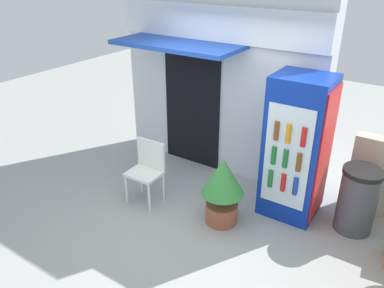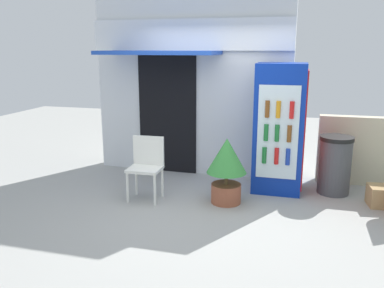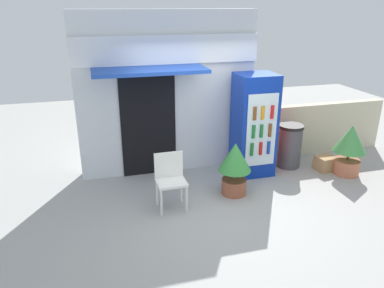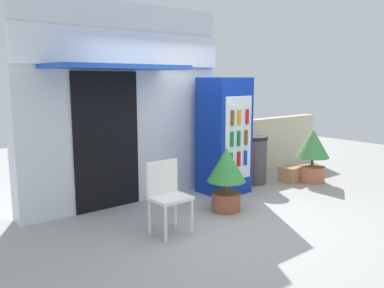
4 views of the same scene
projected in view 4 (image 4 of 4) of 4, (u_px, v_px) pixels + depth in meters
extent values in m
plane|color=#A3A39E|center=(224.00, 222.00, 5.36)|extent=(16.00, 16.00, 0.00)
cube|color=silver|center=(124.00, 105.00, 6.09)|extent=(3.35, 0.34, 3.02)
cube|color=white|center=(129.00, 49.00, 5.79)|extent=(3.35, 0.08, 0.50)
cube|color=#1E47B2|center=(118.00, 67.00, 5.30)|extent=(1.89, 0.83, 0.06)
cube|color=black|center=(107.00, 141.00, 5.78)|extent=(1.02, 0.03, 2.02)
cube|color=#0C2D9E|center=(224.00, 136.00, 6.64)|extent=(0.72, 0.64, 1.93)
cube|color=silver|center=(238.00, 138.00, 6.38)|extent=(0.58, 0.02, 1.35)
cube|color=red|center=(239.00, 134.00, 6.87)|extent=(0.02, 0.58, 1.74)
cylinder|color=#196B2D|center=(231.00, 160.00, 6.31)|extent=(0.06, 0.06, 0.24)
cylinder|color=red|center=(239.00, 159.00, 6.42)|extent=(0.06, 0.06, 0.24)
cylinder|color=#1938A5|center=(245.00, 158.00, 6.52)|extent=(0.06, 0.06, 0.24)
cylinder|color=#196B2D|center=(232.00, 139.00, 6.27)|extent=(0.06, 0.06, 0.24)
cylinder|color=#196B2D|center=(239.00, 138.00, 6.36)|extent=(0.06, 0.06, 0.24)
cylinder|color=brown|center=(246.00, 137.00, 6.47)|extent=(0.06, 0.06, 0.24)
cylinder|color=brown|center=(232.00, 118.00, 6.21)|extent=(0.06, 0.06, 0.24)
cylinder|color=orange|center=(239.00, 117.00, 6.31)|extent=(0.06, 0.06, 0.24)
cylinder|color=red|center=(247.00, 117.00, 6.42)|extent=(0.06, 0.06, 0.24)
cylinder|color=white|center=(166.00, 225.00, 4.66)|extent=(0.04, 0.04, 0.44)
cylinder|color=white|center=(192.00, 217.00, 4.92)|extent=(0.04, 0.04, 0.44)
cylinder|color=white|center=(150.00, 217.00, 4.91)|extent=(0.04, 0.04, 0.44)
cylinder|color=white|center=(175.00, 210.00, 5.17)|extent=(0.04, 0.04, 0.44)
cube|color=white|center=(171.00, 198.00, 4.88)|extent=(0.47, 0.40, 0.04)
cube|color=white|center=(162.00, 177.00, 4.97)|extent=(0.46, 0.05, 0.43)
cylinder|color=#995138|center=(226.00, 202.00, 5.80)|extent=(0.42, 0.42, 0.27)
cylinder|color=brown|center=(226.00, 187.00, 5.76)|extent=(0.05, 0.05, 0.17)
cone|color=#388C3D|center=(226.00, 165.00, 5.71)|extent=(0.56, 0.56, 0.49)
cylinder|color=#BC6B4C|center=(312.00, 174.00, 7.43)|extent=(0.48, 0.48, 0.29)
cylinder|color=brown|center=(312.00, 162.00, 7.39)|extent=(0.05, 0.05, 0.17)
cone|color=#47994C|center=(313.00, 144.00, 7.33)|extent=(0.61, 0.61, 0.52)
cylinder|color=#47474C|center=(254.00, 161.00, 7.30)|extent=(0.47, 0.47, 0.82)
cylinder|color=black|center=(255.00, 138.00, 7.23)|extent=(0.49, 0.49, 0.06)
cube|color=beige|center=(271.00, 144.00, 8.41)|extent=(2.75, 0.20, 1.10)
cube|color=tan|center=(290.00, 174.00, 7.45)|extent=(0.39, 0.37, 0.28)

